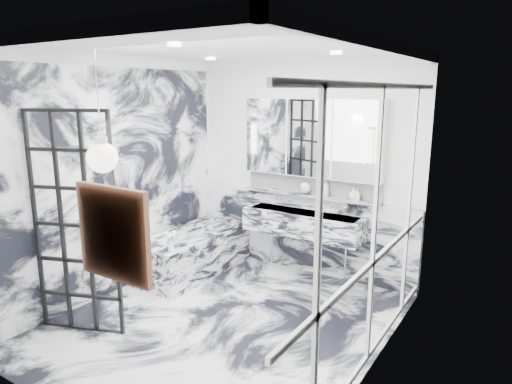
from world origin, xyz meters
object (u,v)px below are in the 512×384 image
Objects in this scene: mirror_cabinet at (311,138)px; trough_sink at (303,223)px; bathtub at (193,252)px; crittall_door at (75,225)px.

trough_sink is at bearing -90.00° from mirror_cabinet.
trough_sink is at bearing 26.48° from bathtub.
trough_sink is 0.84× the size of mirror_cabinet.
mirror_cabinet reaches higher than bathtub.
crittall_door is 1.35× the size of bathtub.
mirror_cabinet reaches higher than crittall_door.
crittall_door is 1.18× the size of mirror_cabinet.
mirror_cabinet is (1.28, 2.62, 0.70)m from crittall_door.
trough_sink is 1.10m from mirror_cabinet.
mirror_cabinet is 2.20m from bathtub.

